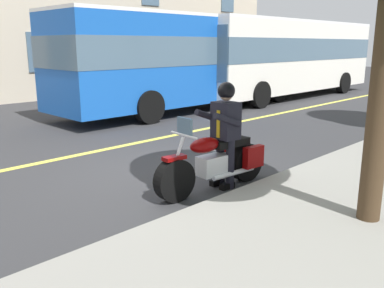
{
  "coord_description": "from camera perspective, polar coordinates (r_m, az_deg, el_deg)",
  "views": [
    {
      "loc": [
        4.8,
        5.77,
        2.32
      ],
      "look_at": [
        0.21,
        1.19,
        0.75
      ],
      "focal_mm": 38.65,
      "sensor_mm": 36.0,
      "label": 1
    }
  ],
  "objects": [
    {
      "name": "lane_center_stripe",
      "position": [
        9.42,
        -12.94,
        -0.96
      ],
      "size": [
        60.0,
        0.16,
        0.01
      ],
      "primitive_type": "cube",
      "color": "#E5DB4C",
      "rests_on": "ground_plane"
    },
    {
      "name": "motorcycle_main",
      "position": [
        6.71,
        3.34,
        -2.56
      ],
      "size": [
        2.22,
        0.72,
        1.26
      ],
      "color": "black",
      "rests_on": "ground_plane"
    },
    {
      "name": "bus_near",
      "position": [
        19.14,
        12.98,
        11.95
      ],
      "size": [
        11.05,
        2.7,
        3.3
      ],
      "color": "white",
      "rests_on": "ground_plane"
    },
    {
      "name": "ground_plane",
      "position": [
        7.86,
        -5.08,
        -3.61
      ],
      "size": [
        80.0,
        80.0,
        0.0
      ],
      "primitive_type": "plane",
      "color": "#333335"
    },
    {
      "name": "rider_main",
      "position": [
        6.7,
        4.58,
        2.54
      ],
      "size": [
        0.66,
        0.59,
        1.74
      ],
      "color": "black",
      "rests_on": "ground_plane"
    },
    {
      "name": "bus_far",
      "position": [
        15.32,
        0.56,
        11.95
      ],
      "size": [
        11.05,
        2.7,
        3.3
      ],
      "color": "blue",
      "rests_on": "ground_plane"
    }
  ]
}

